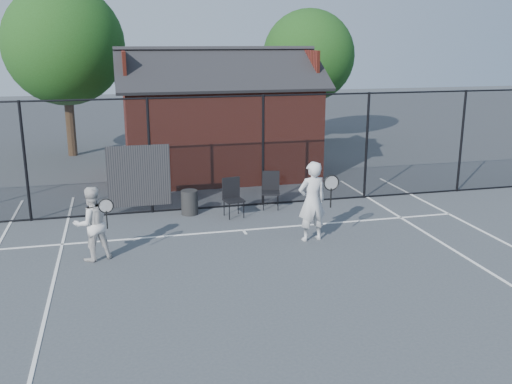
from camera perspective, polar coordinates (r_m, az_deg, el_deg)
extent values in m
plane|color=#404549|center=(10.88, 2.22, -8.79)|extent=(80.00, 80.00, 0.00)
cube|color=white|center=(13.59, -1.27, -3.82)|extent=(11.00, 0.06, 0.01)
cube|color=white|center=(8.83, -21.36, -15.85)|extent=(0.06, 18.00, 0.01)
cube|color=white|center=(13.45, -1.13, -4.02)|extent=(0.06, 0.30, 0.01)
cylinder|color=black|center=(15.01, -22.09, 2.79)|extent=(0.07, 0.07, 3.00)
cylinder|color=black|center=(14.86, -10.58, 3.53)|extent=(0.07, 0.07, 3.00)
cylinder|color=black|center=(15.32, 0.71, 4.12)|extent=(0.07, 0.07, 3.00)
cylinder|color=black|center=(16.32, 11.00, 4.52)|extent=(0.07, 0.07, 3.00)
cylinder|color=black|center=(17.78, 19.85, 4.75)|extent=(0.07, 0.07, 3.00)
cylinder|color=black|center=(14.89, -3.05, 9.51)|extent=(22.00, 0.04, 0.04)
cylinder|color=black|center=(15.45, -2.90, -1.41)|extent=(22.00, 0.04, 0.04)
cube|color=black|center=(15.10, -2.97, 3.95)|extent=(22.00, 3.00, 0.01)
cube|color=black|center=(14.93, -11.63, 1.57)|extent=(1.60, 0.04, 1.60)
cube|color=maroon|center=(19.07, -3.79, 6.24)|extent=(6.00, 4.00, 3.00)
cube|color=black|center=(17.88, -3.32, 12.22)|extent=(6.50, 2.36, 1.32)
cube|color=black|center=(19.85, -4.42, 12.47)|extent=(6.50, 2.36, 1.32)
cube|color=maroon|center=(18.58, -13.09, 11.97)|extent=(0.10, 2.80, 1.06)
cube|color=maroon|center=(19.60, 4.83, 12.43)|extent=(0.10, 2.80, 1.06)
cylinder|color=#2F2213|center=(23.33, -18.06, 6.55)|extent=(0.36, 0.36, 2.52)
sphere|color=#1B4112|center=(23.12, -18.66, 13.76)|extent=(4.48, 4.48, 4.48)
cylinder|color=#2F2213|center=(25.65, 5.15, 7.59)|extent=(0.36, 0.36, 2.23)
sphere|color=#1B4112|center=(25.46, 5.29, 13.41)|extent=(3.97, 3.97, 3.97)
imported|color=silver|center=(12.74, 5.61, -0.93)|extent=(0.71, 0.51, 1.81)
torus|color=black|center=(12.39, 7.55, 0.92)|extent=(0.36, 0.03, 0.36)
cylinder|color=black|center=(12.47, 7.49, -0.59)|extent=(0.03, 0.03, 0.44)
imported|color=silver|center=(12.06, -16.10, -3.06)|extent=(0.91, 0.81, 1.54)
torus|color=black|center=(11.62, -14.78, -1.35)|extent=(0.30, 0.02, 0.30)
cylinder|color=black|center=(11.71, -14.69, -2.71)|extent=(0.03, 0.03, 0.37)
cube|color=black|center=(14.47, -2.24, -0.65)|extent=(0.54, 0.56, 0.97)
cube|color=black|center=(15.19, 1.49, 0.10)|extent=(0.57, 0.59, 0.97)
cylinder|color=black|center=(14.83, -6.66, -1.03)|extent=(0.50, 0.50, 0.64)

